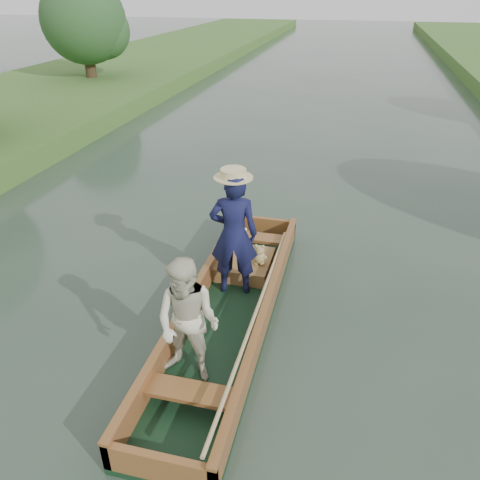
# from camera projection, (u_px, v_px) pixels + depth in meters

# --- Properties ---
(ground) EXTENTS (120.00, 120.00, 0.00)m
(ground) POSITION_uv_depth(u_px,v_px,m) (230.00, 321.00, 6.43)
(ground) COLOR #283D30
(ground) RESTS_ON ground
(trees_far) EXTENTS (22.77, 14.59, 4.71)m
(trees_far) POSITION_uv_depth(u_px,v_px,m) (297.00, 50.00, 11.46)
(trees_far) COLOR #47331E
(trees_far) RESTS_ON ground
(punt) EXTENTS (1.12, 5.00, 1.95)m
(punt) POSITION_uv_depth(u_px,v_px,m) (222.00, 288.00, 6.09)
(punt) COLOR black
(punt) RESTS_ON ground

